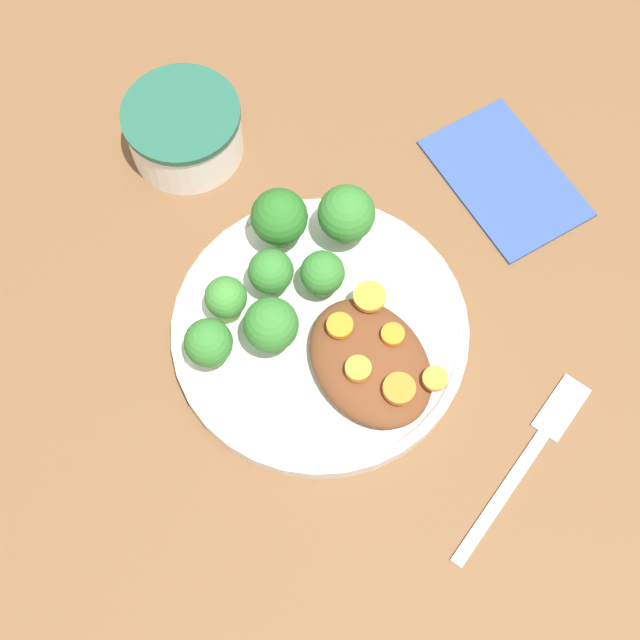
{
  "coord_description": "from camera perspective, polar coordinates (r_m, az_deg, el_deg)",
  "views": [
    {
      "loc": [
        -0.24,
        0.15,
        0.68
      ],
      "look_at": [
        0.0,
        0.0,
        0.03
      ],
      "focal_mm": 50.0,
      "sensor_mm": 36.0,
      "label": 1
    }
  ],
  "objects": [
    {
      "name": "fork",
      "position": [
        0.72,
        13.44,
        -8.13
      ],
      "size": [
        0.08,
        0.17,
        0.01
      ],
      "rotation": [
        0.0,
        0.0,
        5.09
      ],
      "color": "silver",
      "rests_on": "ground_plane"
    },
    {
      "name": "dip_bowl",
      "position": [
        0.8,
        -8.71,
        12.06
      ],
      "size": [
        0.1,
        0.1,
        0.05
      ],
      "color": "white",
      "rests_on": "ground_plane"
    },
    {
      "name": "ground_plane",
      "position": [
        0.73,
        0.0,
        -0.99
      ],
      "size": [
        4.0,
        4.0,
        0.0
      ],
      "primitive_type": "plane",
      "color": "brown"
    },
    {
      "name": "broccoli_floret_4",
      "position": [
        0.68,
        -3.14,
        -0.37
      ],
      "size": [
        0.04,
        0.04,
        0.06
      ],
      "color": "#7FA85B",
      "rests_on": "plate"
    },
    {
      "name": "carrot_slice_0",
      "position": [
        0.68,
        4.67,
        -0.93
      ],
      "size": [
        0.02,
        0.02,
        0.01
      ],
      "primitive_type": "cylinder",
      "color": "orange",
      "rests_on": "stew_mound"
    },
    {
      "name": "napkin",
      "position": [
        0.82,
        11.78,
        8.94
      ],
      "size": [
        0.15,
        0.1,
        0.01
      ],
      "rotation": [
        0.0,
        0.0,
        -0.01
      ],
      "color": "#334C8C",
      "rests_on": "ground_plane"
    },
    {
      "name": "carrot_slice_5",
      "position": [
        0.7,
        3.19,
        1.5
      ],
      "size": [
        0.03,
        0.03,
        0.01
      ],
      "primitive_type": "cylinder",
      "color": "orange",
      "rests_on": "stew_mound"
    },
    {
      "name": "broccoli_floret_0",
      "position": [
        0.7,
        -6.03,
        1.35
      ],
      "size": [
        0.03,
        0.03,
        0.05
      ],
      "color": "#7FA85B",
      "rests_on": "plate"
    },
    {
      "name": "carrot_slice_2",
      "position": [
        0.67,
        2.22,
        -3.28
      ],
      "size": [
        0.02,
        0.02,
        0.01
      ],
      "primitive_type": "cylinder",
      "color": "orange",
      "rests_on": "stew_mound"
    },
    {
      "name": "carrot_slice_3",
      "position": [
        0.68,
        7.38,
        -3.75
      ],
      "size": [
        0.02,
        0.02,
        0.0
      ],
      "primitive_type": "cylinder",
      "color": "orange",
      "rests_on": "stew_mound"
    },
    {
      "name": "plate",
      "position": [
        0.72,
        0.0,
        -0.65
      ],
      "size": [
        0.24,
        0.24,
        0.02
      ],
      "color": "silver",
      "rests_on": "ground_plane"
    },
    {
      "name": "broccoli_floret_2",
      "position": [
        0.72,
        1.7,
        6.77
      ],
      "size": [
        0.05,
        0.05,
        0.06
      ],
      "color": "#7FA85B",
      "rests_on": "plate"
    },
    {
      "name": "broccoli_floret_6",
      "position": [
        0.68,
        -7.14,
        -1.51
      ],
      "size": [
        0.04,
        0.04,
        0.05
      ],
      "color": "#7FA85B",
      "rests_on": "plate"
    },
    {
      "name": "broccoli_floret_1",
      "position": [
        0.71,
        -3.16,
        3.08
      ],
      "size": [
        0.04,
        0.04,
        0.05
      ],
      "color": "#759E51",
      "rests_on": "plate"
    },
    {
      "name": "carrot_slice_4",
      "position": [
        0.67,
        5.08,
        -4.41
      ],
      "size": [
        0.02,
        0.02,
        0.01
      ],
      "primitive_type": "cylinder",
      "color": "orange",
      "rests_on": "stew_mound"
    },
    {
      "name": "broccoli_floret_3",
      "position": [
        0.72,
        -2.62,
        6.55
      ],
      "size": [
        0.05,
        0.05,
        0.06
      ],
      "color": "#759E51",
      "rests_on": "plate"
    },
    {
      "name": "carrot_slice_1",
      "position": [
        0.68,
        1.28,
        -0.36
      ],
      "size": [
        0.02,
        0.02,
        0.01
      ],
      "primitive_type": "cylinder",
      "color": "orange",
      "rests_on": "stew_mound"
    },
    {
      "name": "stew_mound",
      "position": [
        0.69,
        3.24,
        -2.73
      ],
      "size": [
        0.11,
        0.09,
        0.03
      ],
      "primitive_type": "ellipsoid",
      "color": "brown",
      "rests_on": "plate"
    },
    {
      "name": "broccoli_floret_5",
      "position": [
        0.7,
        0.16,
        2.96
      ],
      "size": [
        0.04,
        0.04,
        0.05
      ],
      "color": "#759E51",
      "rests_on": "plate"
    }
  ]
}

